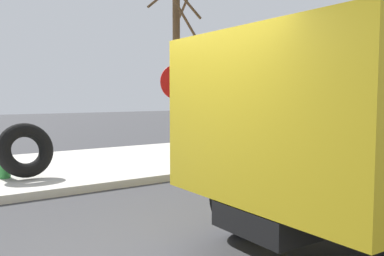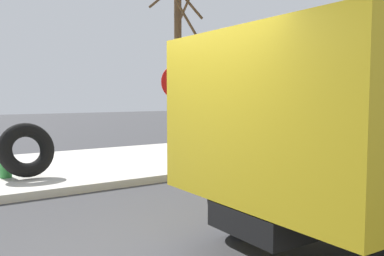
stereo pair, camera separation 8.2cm
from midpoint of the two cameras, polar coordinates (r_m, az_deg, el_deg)
name	(u,v)px [view 2 (the right image)]	position (r m, az deg, el deg)	size (l,w,h in m)	color
sidewalk_curb	(11,173)	(10.17, -23.44, -5.70)	(36.00, 5.00, 0.15)	#BCB7AD
fire_hydrant	(5,155)	(9.14, -24.05, -3.43)	(0.26, 0.59, 0.86)	#2D8438
loose_tire	(26,150)	(8.92, -21.56, -2.82)	(1.11, 1.11, 0.29)	black
stop_sign	(175,97)	(9.50, -2.06, 4.31)	(0.76, 0.08, 2.34)	gray
bare_tree	(178,66)	(11.34, -1.68, 8.52)	(1.12, 1.18, 4.91)	#4C3823
street_light_pole	(370,44)	(15.58, 23.46, 10.56)	(0.12, 0.12, 6.82)	#595B5E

